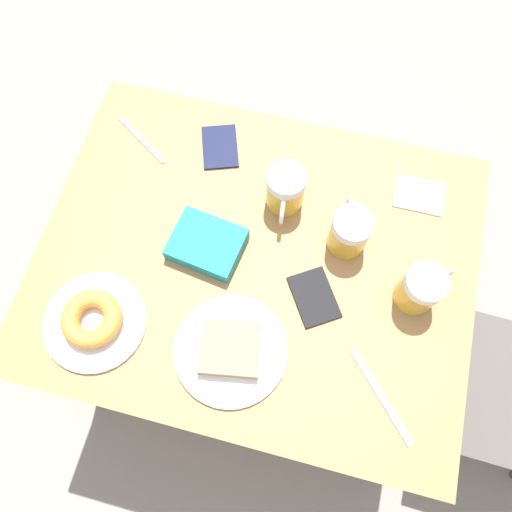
{
  "coord_description": "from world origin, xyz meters",
  "views": [
    {
      "loc": [
        0.4,
        0.1,
        1.84
      ],
      "look_at": [
        0.0,
        0.0,
        0.77
      ],
      "focal_mm": 35.0,
      "sensor_mm": 36.0,
      "label": 1
    }
  ],
  "objects_px": {
    "beer_mug_center": "(421,288)",
    "napkin_folded": "(419,195)",
    "passport_far_edge": "(314,297)",
    "beer_mug_right": "(349,231)",
    "beer_mug_left": "(285,190)",
    "passport_near_edge": "(220,147)",
    "plate_with_donut": "(93,320)",
    "blue_pouch": "(206,245)",
    "plate_with_cake": "(232,350)",
    "fork": "(141,140)",
    "knife": "(381,396)"
  },
  "relations": [
    {
      "from": "beer_mug_center",
      "to": "knife",
      "type": "distance_m",
      "value": 0.25
    },
    {
      "from": "plate_with_donut",
      "to": "passport_far_edge",
      "type": "bearing_deg",
      "value": 111.15
    },
    {
      "from": "beer_mug_right",
      "to": "blue_pouch",
      "type": "xyz_separation_m",
      "value": [
        0.1,
        -0.31,
        -0.04
      ]
    },
    {
      "from": "beer_mug_left",
      "to": "beer_mug_center",
      "type": "distance_m",
      "value": 0.38
    },
    {
      "from": "beer_mug_center",
      "to": "fork",
      "type": "bearing_deg",
      "value": -108.14
    },
    {
      "from": "napkin_folded",
      "to": "beer_mug_left",
      "type": "bearing_deg",
      "value": -72.62
    },
    {
      "from": "knife",
      "to": "blue_pouch",
      "type": "bearing_deg",
      "value": -117.15
    },
    {
      "from": "napkin_folded",
      "to": "plate_with_donut",
      "type": "bearing_deg",
      "value": -52.83
    },
    {
      "from": "beer_mug_center",
      "to": "blue_pouch",
      "type": "height_order",
      "value": "beer_mug_center"
    },
    {
      "from": "beer_mug_center",
      "to": "beer_mug_right",
      "type": "distance_m",
      "value": 0.2
    },
    {
      "from": "fork",
      "to": "blue_pouch",
      "type": "relative_size",
      "value": 0.9
    },
    {
      "from": "fork",
      "to": "passport_far_edge",
      "type": "height_order",
      "value": "passport_far_edge"
    },
    {
      "from": "beer_mug_left",
      "to": "beer_mug_center",
      "type": "xyz_separation_m",
      "value": [
        0.16,
        0.34,
        0.0
      ]
    },
    {
      "from": "fork",
      "to": "beer_mug_left",
      "type": "bearing_deg",
      "value": 78.35
    },
    {
      "from": "plate_with_cake",
      "to": "blue_pouch",
      "type": "distance_m",
      "value": 0.25
    },
    {
      "from": "napkin_folded",
      "to": "passport_far_edge",
      "type": "height_order",
      "value": "passport_far_edge"
    },
    {
      "from": "fork",
      "to": "knife",
      "type": "xyz_separation_m",
      "value": [
        0.48,
        0.7,
        -0.0
      ]
    },
    {
      "from": "beer_mug_left",
      "to": "fork",
      "type": "height_order",
      "value": "beer_mug_left"
    },
    {
      "from": "passport_far_edge",
      "to": "blue_pouch",
      "type": "distance_m",
      "value": 0.28
    },
    {
      "from": "plate_with_cake",
      "to": "plate_with_donut",
      "type": "relative_size",
      "value": 1.08
    },
    {
      "from": "beer_mug_right",
      "to": "passport_far_edge",
      "type": "xyz_separation_m",
      "value": [
        0.15,
        -0.04,
        -0.06
      ]
    },
    {
      "from": "beer_mug_left",
      "to": "napkin_folded",
      "type": "height_order",
      "value": "beer_mug_left"
    },
    {
      "from": "plate_with_donut",
      "to": "napkin_folded",
      "type": "relative_size",
      "value": 1.92
    },
    {
      "from": "beer_mug_left",
      "to": "passport_near_edge",
      "type": "distance_m",
      "value": 0.23
    },
    {
      "from": "plate_with_cake",
      "to": "beer_mug_right",
      "type": "height_order",
      "value": "beer_mug_right"
    },
    {
      "from": "plate_with_cake",
      "to": "blue_pouch",
      "type": "relative_size",
      "value": 1.4
    },
    {
      "from": "plate_with_donut",
      "to": "beer_mug_right",
      "type": "bearing_deg",
      "value": 123.38
    },
    {
      "from": "plate_with_donut",
      "to": "passport_near_edge",
      "type": "distance_m",
      "value": 0.53
    },
    {
      "from": "passport_near_edge",
      "to": "passport_far_edge",
      "type": "bearing_deg",
      "value": 43.76
    },
    {
      "from": "beer_mug_left",
      "to": "knife",
      "type": "distance_m",
      "value": 0.5
    },
    {
      "from": "napkin_folded",
      "to": "blue_pouch",
      "type": "bearing_deg",
      "value": -60.37
    },
    {
      "from": "beer_mug_center",
      "to": "plate_with_donut",
      "type": "bearing_deg",
      "value": -70.66
    },
    {
      "from": "plate_with_donut",
      "to": "blue_pouch",
      "type": "relative_size",
      "value": 1.29
    },
    {
      "from": "blue_pouch",
      "to": "passport_far_edge",
      "type": "bearing_deg",
      "value": 78.47
    },
    {
      "from": "beer_mug_center",
      "to": "fork",
      "type": "xyz_separation_m",
      "value": [
        -0.24,
        -0.74,
        -0.06
      ]
    },
    {
      "from": "passport_near_edge",
      "to": "passport_far_edge",
      "type": "distance_m",
      "value": 0.46
    },
    {
      "from": "plate_with_cake",
      "to": "plate_with_donut",
      "type": "distance_m",
      "value": 0.31
    },
    {
      "from": "napkin_folded",
      "to": "passport_near_edge",
      "type": "relative_size",
      "value": 0.81
    },
    {
      "from": "beer_mug_left",
      "to": "passport_near_edge",
      "type": "relative_size",
      "value": 0.9
    },
    {
      "from": "beer_mug_center",
      "to": "knife",
      "type": "xyz_separation_m",
      "value": [
        0.24,
        -0.04,
        -0.06
      ]
    },
    {
      "from": "plate_with_cake",
      "to": "fork",
      "type": "bearing_deg",
      "value": -141.45
    },
    {
      "from": "beer_mug_center",
      "to": "passport_far_edge",
      "type": "relative_size",
      "value": 0.76
    },
    {
      "from": "knife",
      "to": "passport_far_edge",
      "type": "xyz_separation_m",
      "value": [
        -0.18,
        -0.18,
        0.0
      ]
    },
    {
      "from": "plate_with_donut",
      "to": "fork",
      "type": "height_order",
      "value": "plate_with_donut"
    },
    {
      "from": "beer_mug_left",
      "to": "passport_near_edge",
      "type": "height_order",
      "value": "beer_mug_left"
    },
    {
      "from": "fork",
      "to": "knife",
      "type": "distance_m",
      "value": 0.85
    },
    {
      "from": "beer_mug_center",
      "to": "napkin_folded",
      "type": "height_order",
      "value": "beer_mug_center"
    },
    {
      "from": "beer_mug_right",
      "to": "passport_near_edge",
      "type": "distance_m",
      "value": 0.4
    },
    {
      "from": "passport_near_edge",
      "to": "blue_pouch",
      "type": "distance_m",
      "value": 0.28
    },
    {
      "from": "napkin_folded",
      "to": "blue_pouch",
      "type": "xyz_separation_m",
      "value": [
        0.26,
        -0.47,
        0.02
      ]
    }
  ]
}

